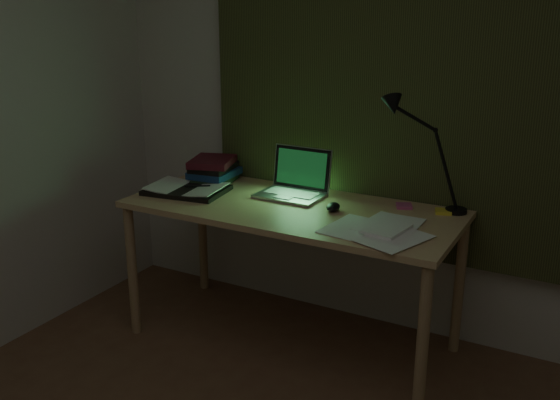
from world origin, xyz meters
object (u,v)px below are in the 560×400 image
(desk_lamp, at_px, (461,156))
(open_textbook, at_px, (187,189))
(book_stack, at_px, (214,170))
(loose_papers, at_px, (377,226))
(desk, at_px, (291,276))
(laptop, at_px, (290,175))

(desk_lamp, bearing_deg, open_textbook, -178.83)
(book_stack, bearing_deg, loose_papers, -15.13)
(loose_papers, bearing_deg, desk, 167.92)
(desk, xyz_separation_m, book_stack, (-0.59, 0.19, 0.45))
(laptop, relative_size, loose_papers, 1.01)
(desk, height_order, book_stack, book_stack)
(desk, relative_size, laptop, 4.37)
(desk_lamp, bearing_deg, laptop, 177.72)
(desk, height_order, laptop, laptop)
(book_stack, bearing_deg, desk_lamp, 4.35)
(laptop, xyz_separation_m, desk_lamp, (0.82, 0.16, 0.16))
(desk_lamp, bearing_deg, desk, -171.95)
(open_textbook, distance_m, loose_papers, 1.09)
(open_textbook, relative_size, book_stack, 1.56)
(laptop, relative_size, book_stack, 1.44)
(loose_papers, xyz_separation_m, desk_lamp, (0.26, 0.39, 0.27))
(desk, distance_m, book_stack, 0.77)
(loose_papers, bearing_deg, open_textbook, 177.46)
(laptop, xyz_separation_m, book_stack, (-0.52, 0.06, -0.05))
(desk, xyz_separation_m, loose_papers, (0.49, -0.10, 0.39))
(open_textbook, bearing_deg, desk_lamp, 6.72)
(desk, xyz_separation_m, open_textbook, (-0.60, -0.06, 0.40))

